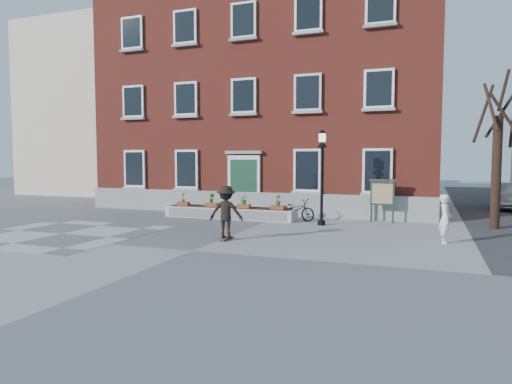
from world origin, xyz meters
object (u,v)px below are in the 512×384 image
at_px(bystander, 445,219).
at_px(lamp_post, 322,164).
at_px(bicycle, 296,210).
at_px(skateboarder, 226,212).
at_px(parked_car, 508,196).
at_px(notice_board, 382,193).

height_order(bystander, lamp_post, lamp_post).
relative_size(bicycle, skateboarder, 1.01).
distance_m(parked_car, notice_board, 9.91).
height_order(parked_car, lamp_post, lamp_post).
height_order(parked_car, skateboarder, skateboarder).
relative_size(lamp_post, skateboarder, 2.13).
height_order(lamp_post, skateboarder, lamp_post).
relative_size(parked_car, skateboarder, 2.33).
bearing_deg(parked_car, notice_board, -121.51).
relative_size(bicycle, parked_car, 0.43).
xyz_separation_m(bicycle, skateboarder, (-0.91, -5.46, 0.47)).
xyz_separation_m(parked_car, notice_board, (-5.93, -7.91, 0.56)).
height_order(bicycle, parked_car, parked_car).
bearing_deg(parked_car, lamp_post, -125.31).
height_order(bicycle, notice_board, notice_board).
bearing_deg(bicycle, lamp_post, -109.00).
bearing_deg(notice_board, lamp_post, -144.19).
height_order(bystander, notice_board, notice_board).
bearing_deg(skateboarder, bystander, 15.55).
height_order(lamp_post, notice_board, lamp_post).
bearing_deg(bicycle, parked_car, -32.38).
height_order(bicycle, bystander, bystander).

